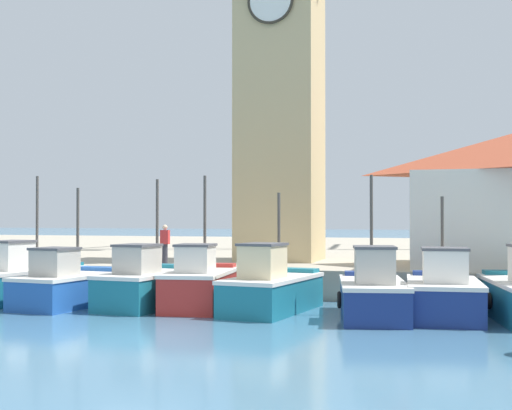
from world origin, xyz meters
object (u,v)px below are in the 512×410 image
Objects in this scene: fishing_boat_left_outer at (25,280)px; fishing_boat_right_outer at (444,294)px; fishing_boat_center at (201,285)px; fishing_boat_mid_left at (148,285)px; port_crane_far at (265,122)px; fishing_boat_mid_right at (271,289)px; clock_tower at (280,73)px; fishing_boat_left_inner at (67,286)px; dock_worker_near_tower at (165,244)px; fishing_boat_right_inner at (373,293)px.

fishing_boat_left_outer is 14.62m from fishing_boat_right_outer.
fishing_boat_center is at bearing 178.39° from fishing_boat_right_outer.
port_crane_far is (-1.04, 19.23, 7.98)m from fishing_boat_mid_left.
fishing_boat_left_outer reaches higher than fishing_boat_mid_left.
fishing_boat_mid_left reaches higher than fishing_boat_mid_right.
fishing_boat_mid_right is 0.24× the size of port_crane_far.
port_crane_far is at bearing 78.00° from fishing_boat_left_outer.
clock_tower is (-7.12, 8.78, 8.73)m from fishing_boat_right_outer.
fishing_boat_mid_right is (9.31, -0.56, -0.00)m from fishing_boat_left_outer.
fishing_boat_center is 12.21m from clock_tower.
fishing_boat_left_inner reaches higher than dock_worker_near_tower.
port_crane_far reaches higher than fishing_boat_right_inner.
fishing_boat_center reaches higher than fishing_boat_right_outer.
fishing_boat_center is 2.49m from fishing_boat_mid_right.
fishing_boat_mid_right is at bearing -38.72° from dock_worker_near_tower.
fishing_boat_right_inner is (7.54, -0.53, -0.01)m from fishing_boat_mid_left.
fishing_boat_mid_left is 2.83× the size of dock_worker_near_tower.
fishing_boat_mid_right is 1.06× the size of fishing_boat_right_outer.
fishing_boat_right_outer is (9.58, -0.07, -0.02)m from fishing_boat_mid_left.
fishing_boat_left_outer is 0.25× the size of port_crane_far.
fishing_boat_mid_right reaches higher than dock_worker_near_tower.
fishing_boat_center reaches higher than fishing_boat_right_inner.
fishing_boat_center is 2.73× the size of dock_worker_near_tower.
fishing_boat_mid_left is at bearing -175.35° from fishing_boat_center.
clock_tower reaches higher than fishing_boat_mid_right.
port_crane_far is (-8.57, 19.76, 8.00)m from fishing_boat_right_inner.
fishing_boat_left_inner is at bearing -119.08° from clock_tower.
port_crane_far is at bearing 98.49° from fishing_boat_center.
dock_worker_near_tower is (3.82, 3.84, 1.19)m from fishing_boat_left_outer.
fishing_boat_left_inner is at bearing -177.66° from fishing_boat_right_outer.
fishing_boat_mid_right is at bearing -74.60° from port_crane_far.
fishing_boat_left_inner is 0.91× the size of fishing_boat_mid_right.
port_crane_far is (-2.85, 19.08, 7.96)m from fishing_boat_center.
port_crane_far is (-3.50, 10.52, -0.73)m from clock_tower.
fishing_boat_left_inner is 5.25m from dock_worker_near_tower.
clock_tower is 0.90× the size of port_crane_far.
fishing_boat_right_inner is 10.06m from dock_worker_near_tower.
fishing_boat_mid_left reaches higher than fishing_boat_left_inner.
fishing_boat_left_inner is 7.00m from fishing_boat_mid_right.
clock_tower is at bearing 85.65° from fishing_boat_center.
fishing_boat_mid_left is at bearing 178.63° from fishing_boat_mid_right.
fishing_boat_left_outer is at bearing 175.50° from fishing_boat_right_inner.
fishing_boat_mid_right is 21.58m from port_crane_far.
fishing_boat_mid_left reaches higher than fishing_boat_right_outer.
fishing_boat_left_inner is 0.25× the size of clock_tower.
dock_worker_near_tower is (-5.49, 4.40, 1.19)m from fishing_boat_mid_right.
fishing_boat_mid_left is 9.58m from fishing_boat_right_outer.
fishing_boat_right_inner is at bearing -167.34° from fishing_boat_right_outer.
fishing_boat_mid_right reaches higher than fishing_boat_right_outer.
clock_tower is (2.46, 8.71, 8.71)m from fishing_boat_mid_left.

